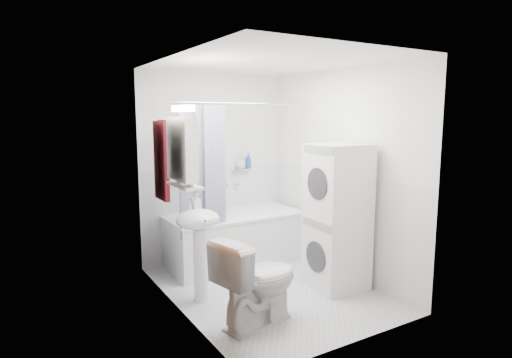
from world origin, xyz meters
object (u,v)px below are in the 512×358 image
bathtub (235,236)px  toilet (258,281)px  washer_dryer (337,217)px  sink (199,234)px

bathtub → toilet: toilet is taller
washer_dryer → toilet: 1.27m
washer_dryer → toilet: (-1.17, -0.29, -0.38)m
sink → toilet: 0.81m
washer_dryer → toilet: washer_dryer is taller
sink → washer_dryer: bearing=-16.3°
bathtub → washer_dryer: size_ratio=1.08×
bathtub → washer_dryer: bearing=-64.3°
washer_dryer → toilet: size_ratio=1.92×
toilet → washer_dryer: bearing=-88.4°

